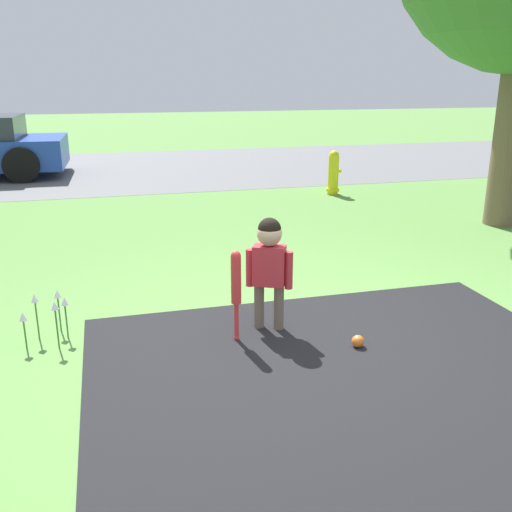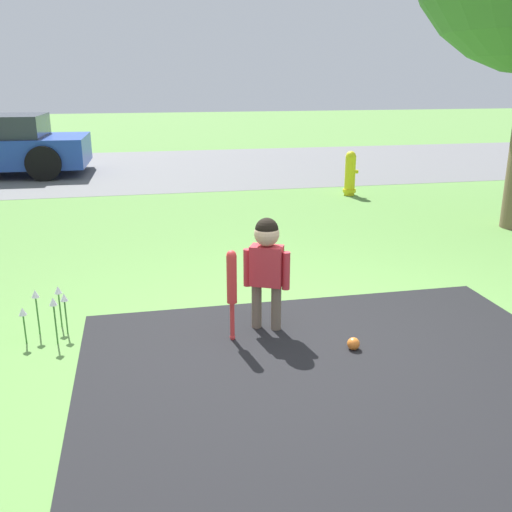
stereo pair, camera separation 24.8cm
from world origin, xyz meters
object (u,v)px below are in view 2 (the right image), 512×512
child (267,258)px  baseball_bat (232,283)px  sports_ball (353,344)px  fire_hydrant (350,174)px

child → baseball_bat: child is taller
sports_ball → fire_hydrant: (2.05, 5.50, 0.32)m
child → sports_ball: (0.55, -0.50, -0.55)m
baseball_bat → fire_hydrant: (2.90, 5.15, -0.10)m
child → sports_ball: size_ratio=9.71×
baseball_bat → sports_ball: 1.01m
baseball_bat → sports_ball: baseball_bat is taller
child → sports_ball: bearing=-15.8°
sports_ball → fire_hydrant: bearing=69.5°
child → fire_hydrant: size_ratio=1.22×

